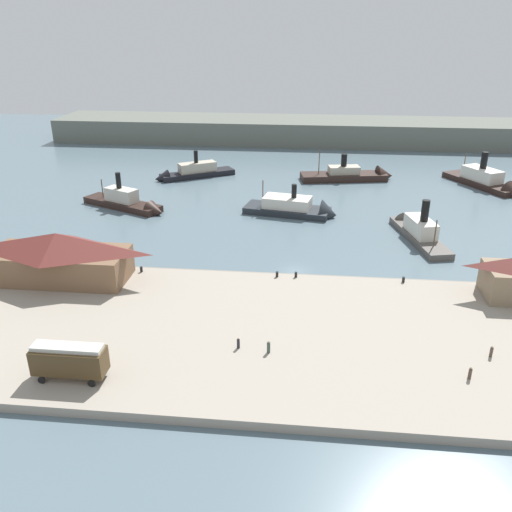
# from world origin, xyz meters

# --- Properties ---
(ground_plane) EXTENTS (320.00, 320.00, 0.00)m
(ground_plane) POSITION_xyz_m (0.00, 0.00, 0.00)
(ground_plane) COLOR slate
(quay_promenade) EXTENTS (110.00, 36.00, 1.20)m
(quay_promenade) POSITION_xyz_m (0.00, -22.00, 0.60)
(quay_promenade) COLOR #9E9384
(quay_promenade) RESTS_ON ground
(seawall_edge) EXTENTS (110.00, 0.80, 1.00)m
(seawall_edge) POSITION_xyz_m (0.00, -3.60, 0.50)
(seawall_edge) COLOR gray
(seawall_edge) RESTS_ON ground
(ferry_shed_central_terminal) EXTENTS (22.11, 9.32, 7.95)m
(ferry_shed_central_terminal) POSITION_xyz_m (-37.66, -9.51, 5.24)
(ferry_shed_central_terminal) COLOR brown
(ferry_shed_central_terminal) RESTS_ON quay_promenade
(street_tram) EXTENTS (8.52, 2.98, 4.44)m
(street_tram) POSITION_xyz_m (-25.00, -34.67, 3.78)
(street_tram) COLOR #4C381E
(street_tram) RESTS_ON quay_promenade
(pedestrian_near_west_shed) EXTENTS (0.43, 0.43, 1.73)m
(pedestrian_near_west_shed) POSITION_xyz_m (-2.48, -27.08, 1.99)
(pedestrian_near_west_shed) COLOR #3D4C42
(pedestrian_near_west_shed) RESTS_ON quay_promenade
(pedestrian_at_waters_edge) EXTENTS (0.38, 0.38, 1.55)m
(pedestrian_at_waters_edge) POSITION_xyz_m (-6.40, -26.47, 1.91)
(pedestrian_at_waters_edge) COLOR #232328
(pedestrian_at_waters_edge) RESTS_ON quay_promenade
(pedestrian_standing_center) EXTENTS (0.40, 0.40, 1.62)m
(pedestrian_standing_center) POSITION_xyz_m (21.36, -29.99, 1.94)
(pedestrian_standing_center) COLOR #4C3D33
(pedestrian_standing_center) RESTS_ON quay_promenade
(pedestrian_walking_east) EXTENTS (0.39, 0.39, 1.56)m
(pedestrian_walking_east) POSITION_xyz_m (25.18, -25.09, 1.91)
(pedestrian_walking_east) COLOR #4C3D33
(pedestrian_walking_east) RESTS_ON quay_promenade
(mooring_post_west) EXTENTS (0.44, 0.44, 0.90)m
(mooring_post_west) POSITION_xyz_m (17.44, -4.97, 1.65)
(mooring_post_west) COLOR black
(mooring_post_west) RESTS_ON quay_promenade
(mooring_post_east) EXTENTS (0.44, 0.44, 0.90)m
(mooring_post_east) POSITION_xyz_m (0.19, -4.93, 1.65)
(mooring_post_east) COLOR black
(mooring_post_east) RESTS_ON quay_promenade
(mooring_post_center_east) EXTENTS (0.44, 0.44, 0.90)m
(mooring_post_center_east) POSITION_xyz_m (-2.89, -5.13, 1.65)
(mooring_post_center_east) COLOR black
(mooring_post_center_east) RESTS_ON quay_promenade
(mooring_post_center_west) EXTENTS (0.44, 0.44, 0.90)m
(mooring_post_center_west) POSITION_xyz_m (-25.61, -5.57, 1.65)
(mooring_post_center_west) COLOR black
(mooring_post_center_west) RESTS_ON quay_promenade
(ferry_near_quay) EXTENTS (17.17, 23.92, 11.06)m
(ferry_near_quay) POSITION_xyz_m (48.10, 55.52, 1.62)
(ferry_near_quay) COLOR black
(ferry_near_quay) RESTS_ON ground
(ferry_departing_north) EXTENTS (21.67, 15.80, 8.88)m
(ferry_departing_north) POSITION_xyz_m (-31.48, 57.66, 1.39)
(ferry_departing_north) COLOR black
(ferry_departing_north) RESTS_ON ground
(ferry_moored_west) EXTENTS (21.57, 10.38, 9.62)m
(ferry_moored_west) POSITION_xyz_m (-0.36, 29.74, 1.33)
(ferry_moored_west) COLOR #23282D
(ferry_moored_west) RESTS_ON ground
(ferry_mid_harbor) EXTENTS (9.42, 23.30, 9.99)m
(ferry_mid_harbor) POSITION_xyz_m (23.32, 19.17, 1.53)
(ferry_mid_harbor) COLOR #514C47
(ferry_mid_harbor) RESTS_ON ground
(ferry_approaching_west) EXTENTS (25.90, 10.59, 10.39)m
(ferry_approaching_west) POSITION_xyz_m (14.14, 60.43, 1.25)
(ferry_approaching_west) COLOR black
(ferry_approaching_west) RESTS_ON ground
(ferry_moored_east) EXTENTS (22.22, 13.85, 9.68)m
(ferry_moored_east) POSITION_xyz_m (-39.20, 29.58, 1.42)
(ferry_moored_east) COLOR black
(ferry_moored_east) RESTS_ON ground
(far_headland) EXTENTS (180.00, 24.00, 8.00)m
(far_headland) POSITION_xyz_m (0.00, 110.00, 4.00)
(far_headland) COLOR #60665B
(far_headland) RESTS_ON ground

